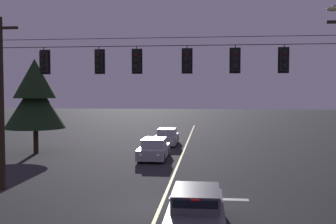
{
  "coord_description": "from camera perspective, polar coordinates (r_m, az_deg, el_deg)",
  "views": [
    {
      "loc": [
        1.87,
        -14.63,
        4.55
      ],
      "look_at": [
        0.0,
        3.38,
        3.62
      ],
      "focal_mm": 41.46,
      "sensor_mm": 36.0,
      "label": 1
    }
  ],
  "objects": [
    {
      "name": "car_oncoming_trailing",
      "position": [
        33.73,
        -0.17,
        -3.71
      ],
      "size": [
        1.8,
        4.42,
        1.39
      ],
      "color": "#A5A5AD",
      "rests_on": "ground"
    },
    {
      "name": "lane_centre_stripe",
      "position": [
        23.53,
        1.27,
        -8.21
      ],
      "size": [
        0.14,
        60.0,
        0.01
      ],
      "primitive_type": "cube",
      "color": "#D1C64C",
      "rests_on": "ground"
    },
    {
      "name": "stop_bar_paint",
      "position": [
        17.03,
        5.96,
        -12.57
      ],
      "size": [
        3.4,
        0.36,
        0.01
      ],
      "primitive_type": "cube",
      "color": "silver",
      "rests_on": "ground"
    },
    {
      "name": "traffic_light_centre",
      "position": [
        17.34,
        -4.67,
        7.49
      ],
      "size": [
        0.48,
        0.41,
        1.22
      ],
      "color": "black"
    },
    {
      "name": "car_waiting_near_lane",
      "position": [
        13.24,
        4.17,
        -14.22
      ],
      "size": [
        1.8,
        4.33,
        1.39
      ],
      "color": "#4C4C51",
      "rests_on": "ground"
    },
    {
      "name": "traffic_light_rightmost",
      "position": [
        17.09,
        9.86,
        7.53
      ],
      "size": [
        0.48,
        0.41,
        1.22
      ],
      "color": "black"
    },
    {
      "name": "traffic_light_right_inner",
      "position": [
        17.07,
        2.79,
        7.57
      ],
      "size": [
        0.48,
        0.41,
        1.22
      ],
      "color": "black"
    },
    {
      "name": "tree_verge_near",
      "position": [
        30.24,
        -18.95,
        2.11
      ],
      "size": [
        4.45,
        4.45,
        7.01
      ],
      "color": "#332316",
      "rests_on": "ground"
    },
    {
      "name": "traffic_light_left_inner",
      "position": [
        17.73,
        -10.14,
        7.36
      ],
      "size": [
        0.48,
        0.41,
        1.22
      ],
      "color": "black"
    },
    {
      "name": "car_oncoming_lead",
      "position": [
        26.65,
        -2.07,
        -5.49
      ],
      "size": [
        1.8,
        4.42,
        1.39
      ],
      "color": "#A5A5AD",
      "rests_on": "ground"
    },
    {
      "name": "traffic_light_leftmost",
      "position": [
        18.6,
        -17.8,
        7.05
      ],
      "size": [
        0.48,
        0.41,
        1.22
      ],
      "color": "black"
    },
    {
      "name": "traffic_light_far_right",
      "position": [
        17.35,
        16.72,
        7.38
      ],
      "size": [
        0.48,
        0.41,
        1.22
      ],
      "color": "black"
    },
    {
      "name": "ground_plane",
      "position": [
        15.44,
        -1.33,
        -14.21
      ],
      "size": [
        180.0,
        180.0,
        0.0
      ],
      "primitive_type": "plane",
      "color": "#28282B"
    },
    {
      "name": "signal_span_assembly",
      "position": [
        17.12,
        -0.35,
        1.57
      ],
      "size": [
        17.18,
        0.32,
        7.99
      ],
      "color": "#2D2116",
      "rests_on": "ground"
    }
  ]
}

